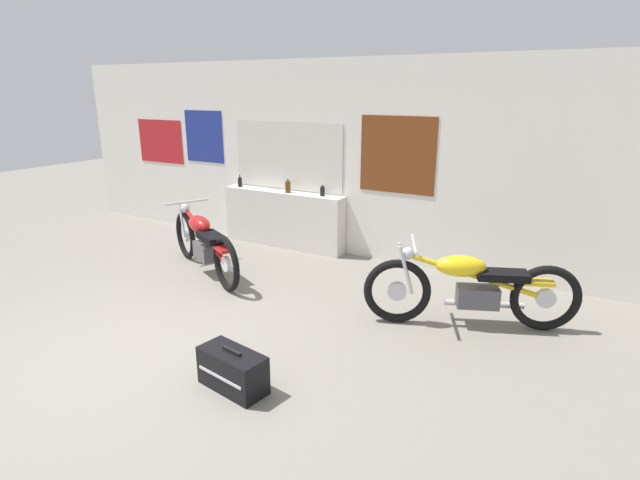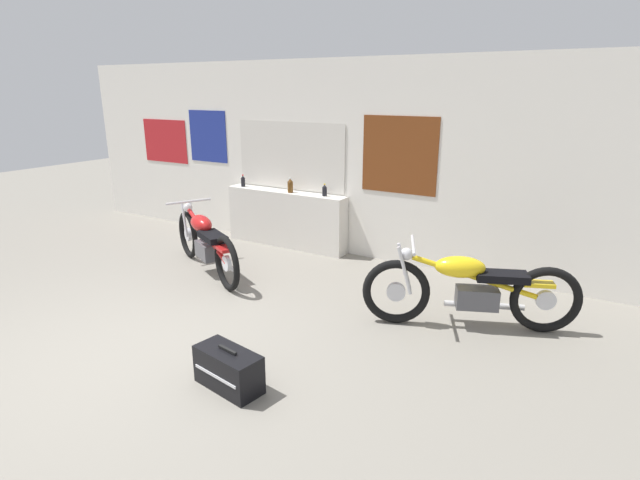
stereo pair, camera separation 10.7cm
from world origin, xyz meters
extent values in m
plane|color=gray|center=(0.00, 0.00, 0.00)|extent=(24.00, 24.00, 0.00)
cube|color=silver|center=(0.00, 3.77, 1.40)|extent=(10.00, 0.06, 2.80)
cube|color=silver|center=(-0.66, 3.73, 1.40)|extent=(1.85, 0.01, 0.96)
cube|color=beige|center=(-0.66, 3.73, 1.40)|extent=(1.91, 0.01, 1.02)
cube|color=brown|center=(1.12, 3.73, 1.53)|extent=(1.08, 0.01, 1.03)
cube|color=navy|center=(-2.32, 3.73, 1.61)|extent=(0.80, 0.01, 0.85)
cube|color=#B21E23|center=(-3.36, 3.73, 1.48)|extent=(1.04, 0.01, 0.75)
cube|color=silver|center=(-0.66, 3.59, 0.44)|extent=(2.05, 0.28, 0.87)
cylinder|color=black|center=(-1.47, 3.57, 0.94)|extent=(0.07, 0.07, 0.14)
cone|color=black|center=(-1.47, 3.57, 1.03)|extent=(0.06, 0.06, 0.04)
cylinder|color=red|center=(-1.47, 3.57, 1.06)|extent=(0.03, 0.03, 0.02)
cylinder|color=#5B3814|center=(-0.54, 3.56, 0.95)|extent=(0.08, 0.08, 0.17)
cone|color=#5B3814|center=(-0.54, 3.56, 1.06)|extent=(0.07, 0.07, 0.05)
cylinder|color=silver|center=(-0.54, 3.56, 1.09)|extent=(0.03, 0.03, 0.02)
cylinder|color=black|center=(0.03, 3.60, 0.94)|extent=(0.07, 0.07, 0.13)
cone|color=black|center=(0.03, 3.60, 1.02)|extent=(0.06, 0.06, 0.04)
cylinder|color=gold|center=(0.03, 3.60, 1.05)|extent=(0.03, 0.03, 0.01)
torus|color=black|center=(-1.57, 2.39, 0.34)|extent=(0.65, 0.38, 0.69)
cylinder|color=silver|center=(-1.57, 2.39, 0.34)|extent=(0.20, 0.14, 0.20)
torus|color=black|center=(-0.24, 1.72, 0.34)|extent=(0.65, 0.38, 0.69)
cylinder|color=silver|center=(-0.24, 1.72, 0.34)|extent=(0.20, 0.14, 0.20)
cube|color=#4C4C51|center=(-0.84, 2.02, 0.33)|extent=(0.47, 0.38, 0.21)
cylinder|color=#B21919|center=(-0.84, 2.02, 0.54)|extent=(1.23, 0.66, 0.44)
ellipsoid|color=#B21919|center=(-1.01, 2.11, 0.65)|extent=(0.56, 0.44, 0.22)
cube|color=black|center=(-0.64, 1.92, 0.57)|extent=(0.56, 0.44, 0.08)
cube|color=#B21919|center=(-0.32, 1.76, 0.51)|extent=(0.33, 0.26, 0.04)
cylinder|color=silver|center=(-1.53, 2.31, 0.60)|extent=(0.17, 0.11, 0.51)
cylinder|color=silver|center=(-1.47, 2.41, 0.60)|extent=(0.17, 0.11, 0.51)
cylinder|color=silver|center=(-1.44, 2.33, 0.86)|extent=(0.32, 0.58, 0.03)
sphere|color=silver|center=(-1.49, 2.35, 0.76)|extent=(0.13, 0.13, 0.13)
cylinder|color=silver|center=(-0.68, 2.10, 0.19)|extent=(0.76, 0.43, 0.06)
torus|color=black|center=(1.88, 1.94, 0.35)|extent=(0.68, 0.35, 0.70)
cylinder|color=silver|center=(1.88, 1.94, 0.35)|extent=(0.21, 0.13, 0.20)
torus|color=black|center=(3.26, 2.51, 0.35)|extent=(0.68, 0.35, 0.70)
cylinder|color=silver|center=(3.26, 2.51, 0.35)|extent=(0.21, 0.13, 0.20)
cube|color=#4C4C51|center=(2.64, 2.25, 0.33)|extent=(0.47, 0.36, 0.22)
cylinder|color=yellow|center=(2.64, 2.25, 0.55)|extent=(1.27, 0.58, 0.45)
ellipsoid|color=yellow|center=(2.46, 2.18, 0.66)|extent=(0.56, 0.42, 0.22)
cube|color=black|center=(2.84, 2.34, 0.58)|extent=(0.56, 0.42, 0.08)
cube|color=yellow|center=(3.17, 2.48, 0.52)|extent=(0.33, 0.24, 0.04)
cylinder|color=silver|center=(1.97, 1.91, 0.61)|extent=(0.18, 0.10, 0.51)
cylinder|color=silver|center=(1.93, 2.02, 0.61)|extent=(0.18, 0.10, 0.51)
cylinder|color=silver|center=(2.02, 1.99, 0.87)|extent=(0.28, 0.60, 0.03)
sphere|color=silver|center=(1.96, 1.97, 0.77)|extent=(0.13, 0.13, 0.13)
cylinder|color=silver|center=(2.68, 2.42, 0.19)|extent=(0.78, 0.38, 0.06)
cube|color=black|center=(1.16, 0.11, 0.17)|extent=(0.64, 0.37, 0.33)
cube|color=silver|center=(1.14, -0.03, 0.17)|extent=(0.50, 0.09, 0.02)
cube|color=black|center=(1.16, 0.11, 0.35)|extent=(0.21, 0.06, 0.02)
camera|label=1|loc=(3.58, -2.67, 2.39)|focal=28.00mm
camera|label=2|loc=(3.67, -2.61, 2.39)|focal=28.00mm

